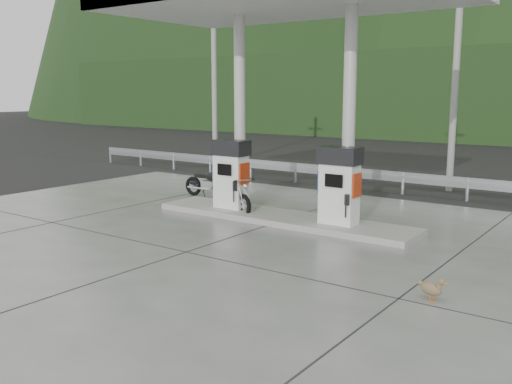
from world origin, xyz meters
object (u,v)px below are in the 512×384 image
Objects in this scene: motorcycle_left at (210,184)px; duck at (431,289)px; gas_pump_left at (231,174)px; gas_pump_right at (339,186)px; motorcycle_right at (232,197)px.

motorcycle_left reaches higher than duck.
gas_pump_left is at bearing -37.25° from motorcycle_left.
gas_pump_left is at bearing 172.91° from duck.
gas_pump_right is 1.00× the size of motorcycle_left.
gas_pump_left is at bearing 180.00° from gas_pump_right.
motorcycle_right is (-0.04, 0.10, -0.62)m from gas_pump_left.
gas_pump_left is 3.88× the size of duck.
gas_pump_right is 5.36m from motorcycle_left.
gas_pump_right is at bearing -16.60° from motorcycle_left.
duck is at bearing -26.37° from gas_pump_left.
motorcycle_left is (-1.93, 1.40, -0.62)m from gas_pump_left.
motorcycle_right is 3.90× the size of duck.
gas_pump_left and gas_pump_right have the same top height.
gas_pump_left is 0.63m from motorcycle_right.
gas_pump_left is at bearing -45.26° from motorcycle_right.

